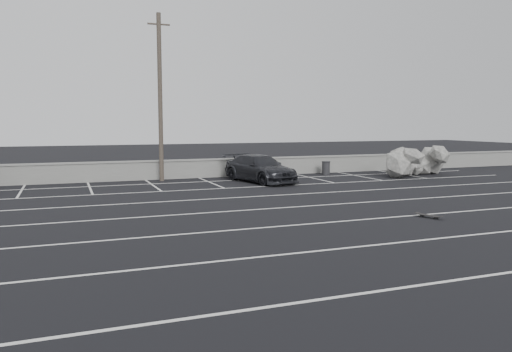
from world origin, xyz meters
name	(u,v)px	position (x,y,z in m)	size (l,w,h in m)	color
ground	(283,226)	(0.00, 0.00, 0.00)	(120.00, 120.00, 0.00)	black
seawall	(181,169)	(0.00, 14.00, 0.55)	(50.00, 0.45, 1.06)	gray
stall_lines	(234,204)	(-0.08, 4.41, 0.00)	(36.00, 20.05, 0.01)	silver
car_right	(260,168)	(3.55, 10.88, 0.71)	(1.99, 4.89, 1.42)	black
utility_pole	(160,97)	(-1.23, 13.20, 4.47)	(1.18, 0.24, 8.82)	#4C4238
trash_bin	(326,168)	(8.62, 12.88, 0.41)	(0.69, 0.69, 0.81)	#28282A
riprap_pile	(413,165)	(13.26, 10.64, 0.60)	(5.29, 2.95, 1.55)	#9F9C95
skateboard	(429,216)	(5.02, -0.51, 0.07)	(0.44, 0.80, 0.09)	black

